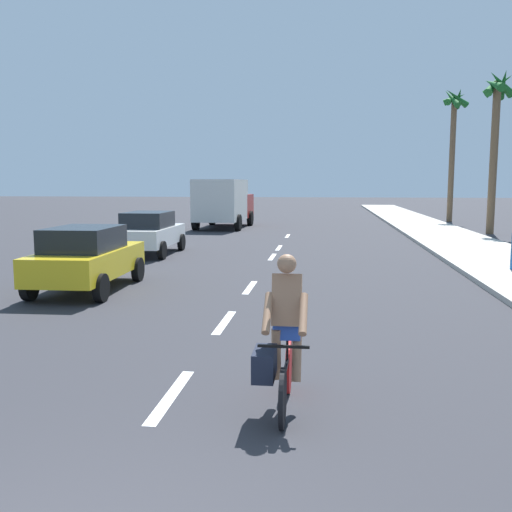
{
  "coord_description": "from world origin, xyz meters",
  "views": [
    {
      "loc": [
        1.87,
        -2.82,
        2.62
      ],
      "look_at": [
        0.43,
        8.78,
        1.1
      ],
      "focal_mm": 39.58,
      "sensor_mm": 36.0,
      "label": 1
    }
  ],
  "objects_px": {
    "cyclist": "(282,340)",
    "parked_car_yellow": "(87,257)",
    "parked_car_white": "(149,232)",
    "palm_tree_distant": "(453,124)",
    "palm_tree_far": "(496,115)",
    "delivery_truck": "(224,202)"
  },
  "relations": [
    {
      "from": "cyclist",
      "to": "parked_car_yellow",
      "type": "distance_m",
      "value": 8.55
    },
    {
      "from": "delivery_truck",
      "to": "palm_tree_far",
      "type": "xyz_separation_m",
      "value": [
        14.31,
        -2.11,
        4.46
      ]
    },
    {
      "from": "parked_car_yellow",
      "to": "palm_tree_far",
      "type": "bearing_deg",
      "value": 48.95
    },
    {
      "from": "parked_car_white",
      "to": "delivery_truck",
      "type": "xyz_separation_m",
      "value": [
        0.5,
        12.39,
        0.67
      ]
    },
    {
      "from": "parked_car_yellow",
      "to": "parked_car_white",
      "type": "distance_m",
      "value": 6.98
    },
    {
      "from": "cyclist",
      "to": "palm_tree_far",
      "type": "bearing_deg",
      "value": -110.6
    },
    {
      "from": "parked_car_yellow",
      "to": "parked_car_white",
      "type": "bearing_deg",
      "value": 93.68
    },
    {
      "from": "cyclist",
      "to": "parked_car_white",
      "type": "relative_size",
      "value": 0.46
    },
    {
      "from": "cyclist",
      "to": "parked_car_yellow",
      "type": "height_order",
      "value": "cyclist"
    },
    {
      "from": "parked_car_yellow",
      "to": "delivery_truck",
      "type": "height_order",
      "value": "delivery_truck"
    },
    {
      "from": "cyclist",
      "to": "palm_tree_far",
      "type": "height_order",
      "value": "palm_tree_far"
    },
    {
      "from": "delivery_truck",
      "to": "palm_tree_distant",
      "type": "bearing_deg",
      "value": 29.11
    },
    {
      "from": "palm_tree_far",
      "to": "palm_tree_distant",
      "type": "bearing_deg",
      "value": 90.56
    },
    {
      "from": "delivery_truck",
      "to": "palm_tree_far",
      "type": "bearing_deg",
      "value": -6.28
    },
    {
      "from": "cyclist",
      "to": "parked_car_white",
      "type": "xyz_separation_m",
      "value": [
        -5.93,
        13.66,
        0.01
      ]
    },
    {
      "from": "parked_car_white",
      "to": "cyclist",
      "type": "bearing_deg",
      "value": -67.02
    },
    {
      "from": "cyclist",
      "to": "palm_tree_far",
      "type": "relative_size",
      "value": 0.22
    },
    {
      "from": "cyclist",
      "to": "palm_tree_distant",
      "type": "relative_size",
      "value": 0.2
    },
    {
      "from": "parked_car_white",
      "to": "delivery_truck",
      "type": "relative_size",
      "value": 0.63
    },
    {
      "from": "palm_tree_far",
      "to": "palm_tree_distant",
      "type": "xyz_separation_m",
      "value": [
        -0.09,
        9.35,
        0.53
      ]
    },
    {
      "from": "palm_tree_distant",
      "to": "parked_car_white",
      "type": "bearing_deg",
      "value": -126.87
    },
    {
      "from": "cyclist",
      "to": "palm_tree_distant",
      "type": "distance_m",
      "value": 34.89
    }
  ]
}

